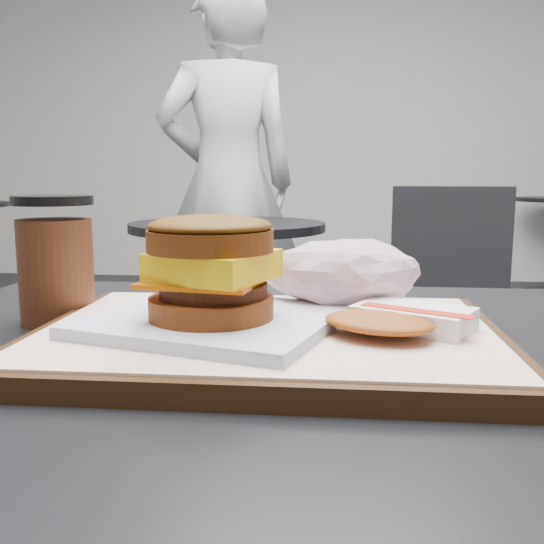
{
  "coord_description": "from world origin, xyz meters",
  "views": [
    {
      "loc": [
        0.02,
        -0.49,
        0.91
      ],
      "look_at": [
        -0.03,
        -0.01,
        0.83
      ],
      "focal_mm": 40.0,
      "sensor_mm": 36.0,
      "label": 1
    }
  ],
  "objects_px": {
    "crumpled_wrapper": "(342,273)",
    "neighbor_table": "(228,277)",
    "breakfast_sandwich": "(212,281)",
    "patron": "(228,183)",
    "serving_tray": "(268,338)",
    "coffee_cup": "(56,265)",
    "hash_brown": "(398,320)",
    "neighbor_chair": "(412,293)"
  },
  "relations": [
    {
      "from": "crumpled_wrapper",
      "to": "neighbor_table",
      "type": "xyz_separation_m",
      "value": [
        -0.38,
        1.57,
        -0.27
      ]
    },
    {
      "from": "breakfast_sandwich",
      "to": "crumpled_wrapper",
      "type": "distance_m",
      "value": 0.14
    },
    {
      "from": "neighbor_table",
      "to": "patron",
      "type": "bearing_deg",
      "value": 99.41
    },
    {
      "from": "breakfast_sandwich",
      "to": "patron",
      "type": "bearing_deg",
      "value": 99.43
    },
    {
      "from": "serving_tray",
      "to": "crumpled_wrapper",
      "type": "relative_size",
      "value": 2.62
    },
    {
      "from": "serving_tray",
      "to": "coffee_cup",
      "type": "xyz_separation_m",
      "value": [
        -0.21,
        0.07,
        0.05
      ]
    },
    {
      "from": "breakfast_sandwich",
      "to": "neighbor_table",
      "type": "distance_m",
      "value": 1.72
    },
    {
      "from": "breakfast_sandwich",
      "to": "neighbor_table",
      "type": "relative_size",
      "value": 0.31
    },
    {
      "from": "coffee_cup",
      "to": "patron",
      "type": "distance_m",
      "value": 2.21
    },
    {
      "from": "coffee_cup",
      "to": "breakfast_sandwich",
      "type": "bearing_deg",
      "value": -27.02
    },
    {
      "from": "hash_brown",
      "to": "coffee_cup",
      "type": "relative_size",
      "value": 1.09
    },
    {
      "from": "neighbor_chair",
      "to": "crumpled_wrapper",
      "type": "bearing_deg",
      "value": -100.0
    },
    {
      "from": "hash_brown",
      "to": "neighbor_chair",
      "type": "bearing_deg",
      "value": 82.01
    },
    {
      "from": "breakfast_sandwich",
      "to": "crumpled_wrapper",
      "type": "bearing_deg",
      "value": 42.48
    },
    {
      "from": "crumpled_wrapper",
      "to": "neighbor_chair",
      "type": "xyz_separation_m",
      "value": [
        0.27,
        1.55,
        -0.31
      ]
    },
    {
      "from": "hash_brown",
      "to": "patron",
      "type": "distance_m",
      "value": 2.35
    },
    {
      "from": "serving_tray",
      "to": "breakfast_sandwich",
      "type": "height_order",
      "value": "breakfast_sandwich"
    },
    {
      "from": "serving_tray",
      "to": "crumpled_wrapper",
      "type": "distance_m",
      "value": 0.11
    },
    {
      "from": "breakfast_sandwich",
      "to": "neighbor_table",
      "type": "height_order",
      "value": "breakfast_sandwich"
    },
    {
      "from": "hash_brown",
      "to": "neighbor_chair",
      "type": "distance_m",
      "value": 1.69
    },
    {
      "from": "serving_tray",
      "to": "neighbor_table",
      "type": "height_order",
      "value": "serving_tray"
    },
    {
      "from": "hash_brown",
      "to": "neighbor_chair",
      "type": "height_order",
      "value": "neighbor_chair"
    },
    {
      "from": "breakfast_sandwich",
      "to": "patron",
      "type": "relative_size",
      "value": 0.13
    },
    {
      "from": "serving_tray",
      "to": "crumpled_wrapper",
      "type": "height_order",
      "value": "crumpled_wrapper"
    },
    {
      "from": "neighbor_chair",
      "to": "hash_brown",
      "type": "bearing_deg",
      "value": -97.99
    },
    {
      "from": "neighbor_table",
      "to": "hash_brown",
      "type": "bearing_deg",
      "value": -75.69
    },
    {
      "from": "patron",
      "to": "breakfast_sandwich",
      "type": "bearing_deg",
      "value": 80.75
    },
    {
      "from": "hash_brown",
      "to": "patron",
      "type": "relative_size",
      "value": 0.08
    },
    {
      "from": "breakfast_sandwich",
      "to": "hash_brown",
      "type": "xyz_separation_m",
      "value": [
        0.15,
        0.0,
        -0.03
      ]
    },
    {
      "from": "coffee_cup",
      "to": "patron",
      "type": "height_order",
      "value": "patron"
    },
    {
      "from": "hash_brown",
      "to": "breakfast_sandwich",
      "type": "bearing_deg",
      "value": -179.18
    },
    {
      "from": "breakfast_sandwich",
      "to": "neighbor_chair",
      "type": "relative_size",
      "value": 0.26
    },
    {
      "from": "patron",
      "to": "serving_tray",
      "type": "bearing_deg",
      "value": 81.87
    },
    {
      "from": "coffee_cup",
      "to": "patron",
      "type": "bearing_deg",
      "value": 95.42
    },
    {
      "from": "breakfast_sandwich",
      "to": "crumpled_wrapper",
      "type": "relative_size",
      "value": 1.59
    },
    {
      "from": "coffee_cup",
      "to": "serving_tray",
      "type": "bearing_deg",
      "value": -18.93
    },
    {
      "from": "serving_tray",
      "to": "hash_brown",
      "type": "height_order",
      "value": "hash_brown"
    },
    {
      "from": "coffee_cup",
      "to": "neighbor_table",
      "type": "height_order",
      "value": "coffee_cup"
    },
    {
      "from": "hash_brown",
      "to": "coffee_cup",
      "type": "distance_m",
      "value": 0.33
    },
    {
      "from": "serving_tray",
      "to": "coffee_cup",
      "type": "bearing_deg",
      "value": 161.07
    },
    {
      "from": "coffee_cup",
      "to": "neighbor_table",
      "type": "distance_m",
      "value": 1.61
    },
    {
      "from": "breakfast_sandwich",
      "to": "coffee_cup",
      "type": "distance_m",
      "value": 0.19
    }
  ]
}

